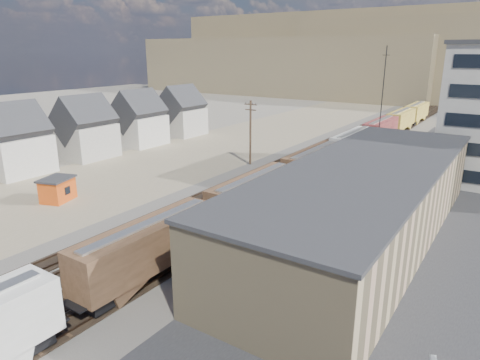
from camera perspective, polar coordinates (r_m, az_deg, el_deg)
The scene contains 12 objects.
ground at distance 34.00m, azimuth -26.59°, elevation -15.52°, with size 300.00×300.00×0.00m, color #6B6356.
ballast_bed at distance 70.36m, azimuth 10.75°, elevation 2.45°, with size 18.00×200.00×0.06m, color #4C4742.
dirt_yard at distance 72.42m, azimuth -7.20°, elevation 3.02°, with size 24.00×180.00×0.03m, color #807458.
asphalt_lot at distance 51.13m, azimuth 26.92°, elevation -4.68°, with size 26.00×120.00×0.04m, color #232326.
rail_tracks at distance 70.55m, azimuth 10.35°, elevation 2.58°, with size 11.40×200.00×0.24m.
freight_train at distance 64.83m, azimuth 12.60°, elevation 3.63°, with size 3.00×119.74×4.46m.
warehouse at distance 41.87m, azimuth 16.22°, elevation -2.71°, with size 12.40×40.40×7.25m.
utility_pole_north at distance 66.13m, azimuth 1.40°, elevation 6.51°, with size 2.20×0.32×10.00m.
radio_mast at distance 76.16m, azimuth 18.39°, elevation 9.95°, with size 1.20×0.16×18.00m.
townhouse_row at distance 72.41m, azimuth -23.75°, elevation 5.22°, with size 8.15×68.16×10.47m.
hills_north at distance 182.79m, azimuth 26.40°, elevation 14.24°, with size 265.00×80.00×32.00m.
maintenance_shed at distance 55.09m, azimuth -23.16°, elevation -1.13°, with size 4.11×4.67×2.86m.
Camera 1 is at (26.30, -12.96, 17.22)m, focal length 32.00 mm.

